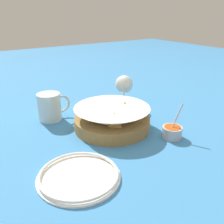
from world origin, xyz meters
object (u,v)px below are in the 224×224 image
object	(u,v)px
sauce_cup	(172,132)
beer_mug	(50,108)
food_basket	(112,119)
side_plate	(79,175)
wine_glass	(124,85)

from	to	relation	value
sauce_cup	beer_mug	xyz separation A→B (m)	(-0.27, 0.35, 0.03)
food_basket	beer_mug	bearing A→B (deg)	128.08
food_basket	sauce_cup	xyz separation A→B (m)	(0.12, -0.16, -0.01)
side_plate	beer_mug	bearing A→B (deg)	79.00
sauce_cup	wine_glass	size ratio (longest dim) A/B	0.82
wine_glass	beer_mug	distance (m)	0.31
sauce_cup	beer_mug	world-z (taller)	sauce_cup
beer_mug	side_plate	bearing A→B (deg)	-101.00
beer_mug	side_plate	distance (m)	0.38
sauce_cup	wine_glass	bearing A→B (deg)	83.29
wine_glass	side_plate	xyz separation A→B (m)	(-0.38, -0.33, -0.08)
food_basket	beer_mug	distance (m)	0.24
food_basket	side_plate	size ratio (longest dim) A/B	1.26
wine_glass	side_plate	distance (m)	0.51
wine_glass	side_plate	bearing A→B (deg)	-138.81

